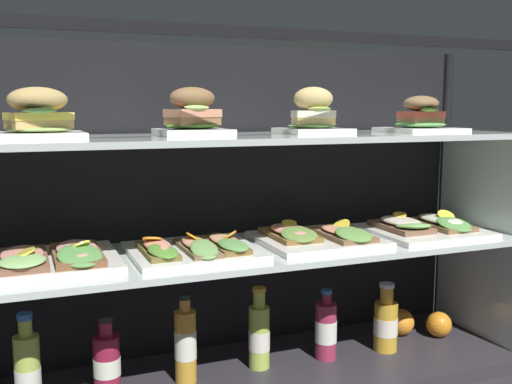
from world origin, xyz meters
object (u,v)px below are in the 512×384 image
Objects in this scene: plated_roll_sandwich_far_right at (39,119)px; juice_bottle_front_right_end at (185,344)px; juice_bottle_front_second at (326,330)px; juice_bottle_front_middle at (259,335)px; juice_bottle_back_center at (28,372)px; juice_bottle_tucked_behind at (107,363)px; open_sandwich_tray_center at (317,236)px; orange_fruit_beside_bottles at (439,324)px; open_sandwich_tray_near_right_corner at (51,259)px; plated_roll_sandwich_near_left_corner at (313,115)px; plated_roll_sandwich_mid_right at (193,116)px; open_sandwich_tray_right_of_center at (424,227)px; open_sandwich_tray_near_left_corner at (194,249)px; plated_roll_sandwich_far_left at (421,119)px; juice_bottle_front_left_end at (386,323)px; orange_fruit_near_left_post at (401,322)px.

plated_roll_sandwich_far_right is 0.67m from juice_bottle_front_right_end.
juice_bottle_front_right_end is 0.41m from juice_bottle_front_second.
juice_bottle_back_center is at bearing -178.52° from juice_bottle_front_middle.
open_sandwich_tray_center is at bearing -2.49° from juice_bottle_tucked_behind.
orange_fruit_beside_bottles is (1.02, 0.01, -0.04)m from juice_bottle_tucked_behind.
plated_roll_sandwich_far_right is 0.61× the size of open_sandwich_tray_near_right_corner.
plated_roll_sandwich_near_left_corner is at bearing 0.02° from juice_bottle_front_middle.
plated_roll_sandwich_mid_right is 1.02m from orange_fruit_beside_bottles.
juice_bottle_front_middle is (-0.50, 0.04, -0.27)m from open_sandwich_tray_right_of_center.
plated_roll_sandwich_near_left_corner is 0.48m from open_sandwich_tray_near_left_corner.
plated_roll_sandwich_mid_right is at bearing 177.66° from plated_roll_sandwich_far_left.
juice_bottle_tucked_behind is (-0.91, 0.01, -0.60)m from plated_roll_sandwich_far_left.
juice_bottle_front_middle is at bearing 12.42° from open_sandwich_tray_near_left_corner.
plated_roll_sandwich_far_right is 0.32m from open_sandwich_tray_near_right_corner.
plated_roll_sandwich_far_right is at bearing -177.98° from plated_roll_sandwich_near_left_corner.
plated_roll_sandwich_mid_right reaches higher than juice_bottle_front_left_end.
open_sandwich_tray_near_right_corner is at bearing -174.75° from plated_roll_sandwich_mid_right.
plated_roll_sandwich_near_left_corner is 0.76× the size of juice_bottle_front_middle.
plated_roll_sandwich_far_right reaches higher than plated_roll_sandwich_far_left.
juice_bottle_front_right_end is at bearing 176.49° from open_sandwich_tray_center.
plated_roll_sandwich_near_left_corner reaches higher than juice_bottle_front_right_end.
plated_roll_sandwich_far_right is 0.86× the size of juice_bottle_front_middle.
plated_roll_sandwich_mid_right is 0.72m from juice_bottle_front_second.
plated_roll_sandwich_far_left reaches higher than open_sandwich_tray_near_left_corner.
plated_roll_sandwich_far_right is 0.96× the size of juice_bottle_front_left_end.
juice_bottle_front_right_end is (-0.03, -0.02, -0.59)m from plated_roll_sandwich_mid_right.
orange_fruit_near_left_post is at bearing 14.08° from open_sandwich_tray_center.
plated_roll_sandwich_near_left_corner is at bearing 173.03° from juice_bottle_front_left_end.
plated_roll_sandwich_far_right is 0.96m from juice_bottle_front_second.
juice_bottle_tucked_behind is at bearing 179.40° from juice_bottle_front_right_end.
plated_roll_sandwich_mid_right is 0.55× the size of open_sandwich_tray_near_right_corner.
plated_roll_sandwich_far_left reaches higher than juice_bottle_front_middle.
open_sandwich_tray_near_left_corner is 1.56× the size of juice_bottle_front_left_end.
plated_roll_sandwich_far_left is (0.68, -0.03, -0.01)m from plated_roll_sandwich_mid_right.
plated_roll_sandwich_mid_right is 0.84m from juice_bottle_front_left_end.
open_sandwich_tray_right_of_center is 0.31m from juice_bottle_front_left_end.
open_sandwich_tray_near_left_corner is 1.33× the size of juice_bottle_front_right_end.
open_sandwich_tray_right_of_center is 0.34m from orange_fruit_near_left_post.
open_sandwich_tray_right_of_center is 1.14m from juice_bottle_back_center.
plated_roll_sandwich_mid_right is at bearing 3.16° from juice_bottle_back_center.
juice_bottle_front_left_end is at bearing -144.01° from orange_fruit_near_left_post.
orange_fruit_near_left_post is at bearing 87.83° from open_sandwich_tray_right_of_center.
plated_roll_sandwich_far_left is 0.67m from juice_bottle_front_second.
plated_roll_sandwich_near_left_corner is 0.83× the size of juice_bottle_tucked_behind.
plated_roll_sandwich_mid_right is 0.48m from open_sandwich_tray_near_right_corner.
juice_bottle_front_middle is 0.39m from juice_bottle_front_left_end.
plated_roll_sandwich_far_right reaches higher than open_sandwich_tray_center.
plated_roll_sandwich_far_left is at bearing -0.75° from juice_bottle_tucked_behind.
open_sandwich_tray_center is 1.32× the size of juice_bottle_back_center.
juice_bottle_front_left_end is (0.81, -0.02, -0.00)m from juice_bottle_tucked_behind.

